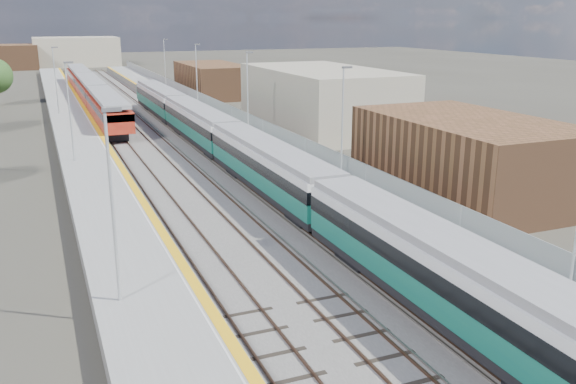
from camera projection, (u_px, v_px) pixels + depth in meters
ground at (166, 131)px, 64.99m from camera, size 320.00×320.00×0.00m
ballast_bed at (140, 128)px, 66.38m from camera, size 10.50×155.00×0.06m
tracks at (143, 124)px, 68.07m from camera, size 8.96×160.00×0.17m
platform_right at (207, 119)px, 68.99m from camera, size 4.70×155.00×8.52m
platform_left at (74, 128)px, 63.75m from camera, size 4.30×155.00×8.52m
buildings at (0, 22)px, 134.18m from camera, size 72.00×185.50×40.00m
green_train at (229, 141)px, 48.73m from camera, size 2.70×75.30×2.97m
red_train at (91, 90)px, 82.59m from camera, size 2.88×58.48×3.64m
tree_d at (273, 76)px, 88.20m from camera, size 4.06×4.06×5.50m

